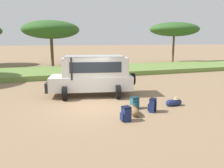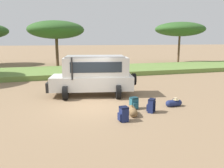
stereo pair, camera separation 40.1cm
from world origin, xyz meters
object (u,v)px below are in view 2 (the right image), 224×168
at_px(backpack_cluster_center, 134,103).
at_px(duffel_bag_low_black_case, 174,103).
at_px(safari_vehicle, 94,75).
at_px(acacia_tree_far_right, 180,29).
at_px(duffel_bag_soft_canvas, 132,111).
at_px(backpack_beside_front_wheel, 151,106).
at_px(acacia_tree_right_mid, 56,30).
at_px(backpack_near_rear_wheel, 124,114).

height_order(backpack_cluster_center, duffel_bag_low_black_case, backpack_cluster_center).
bearing_deg(duffel_bag_low_black_case, safari_vehicle, 134.37).
distance_m(safari_vehicle, acacia_tree_far_right, 23.30).
xyz_separation_m(backpack_cluster_center, acacia_tree_far_right, (15.22, 19.30, 4.71)).
xyz_separation_m(safari_vehicle, backpack_cluster_center, (1.31, -3.29, -1.01)).
relative_size(safari_vehicle, duffel_bag_soft_canvas, 5.70).
distance_m(safari_vehicle, backpack_beside_front_wheel, 4.56).
height_order(duffel_bag_low_black_case, acacia_tree_right_mid, acacia_tree_right_mid).
relative_size(backpack_beside_front_wheel, backpack_cluster_center, 1.12).
height_order(backpack_cluster_center, backpack_near_rear_wheel, backpack_near_rear_wheel).
distance_m(duffel_bag_low_black_case, acacia_tree_right_mid, 21.67).
distance_m(backpack_cluster_center, backpack_near_rear_wheel, 1.82).
xyz_separation_m(safari_vehicle, backpack_near_rear_wheel, (0.23, -4.77, -0.98)).
relative_size(safari_vehicle, backpack_near_rear_wheel, 8.61).
bearing_deg(acacia_tree_far_right, backpack_near_rear_wheel, -128.11).
bearing_deg(backpack_beside_front_wheel, backpack_cluster_center, 127.40).
relative_size(backpack_cluster_center, acacia_tree_right_mid, 0.07).
relative_size(safari_vehicle, backpack_cluster_center, 9.34).
relative_size(backpack_beside_front_wheel, backpack_near_rear_wheel, 1.04).
xyz_separation_m(backpack_beside_front_wheel, acacia_tree_right_mid, (-3.17, 21.19, 4.40)).
xyz_separation_m(backpack_cluster_center, backpack_near_rear_wheel, (-1.07, -1.47, 0.02)).
distance_m(backpack_beside_front_wheel, backpack_near_rear_wheel, 1.80).
bearing_deg(safari_vehicle, acacia_tree_right_mid, 94.30).
height_order(acacia_tree_right_mid, acacia_tree_far_right, acacia_tree_far_right).
distance_m(acacia_tree_right_mid, acacia_tree_far_right, 17.85).
height_order(duffel_bag_soft_canvas, acacia_tree_right_mid, acacia_tree_right_mid).
distance_m(backpack_beside_front_wheel, acacia_tree_right_mid, 21.88).
distance_m(backpack_near_rear_wheel, duffel_bag_low_black_case, 3.44).
height_order(backpack_beside_front_wheel, duffel_bag_soft_canvas, backpack_beside_front_wheel).
relative_size(backpack_beside_front_wheel, acacia_tree_far_right, 0.09).
xyz_separation_m(safari_vehicle, backpack_beside_front_wheel, (1.88, -4.04, -0.98)).
bearing_deg(backpack_cluster_center, acacia_tree_right_mid, 97.24).
height_order(duffel_bag_soft_canvas, acacia_tree_far_right, acacia_tree_far_right).
height_order(safari_vehicle, backpack_near_rear_wheel, safari_vehicle).
bearing_deg(acacia_tree_far_right, safari_vehicle, -135.92).
distance_m(safari_vehicle, duffel_bag_soft_canvas, 4.37).
bearing_deg(safari_vehicle, backpack_beside_front_wheel, -65.06).
height_order(backpack_beside_front_wheel, backpack_near_rear_wheel, backpack_beside_front_wheel).
bearing_deg(duffel_bag_soft_canvas, safari_vehicle, 101.92).
relative_size(duffel_bag_low_black_case, duffel_bag_soft_canvas, 0.94).
bearing_deg(acacia_tree_far_right, duffel_bag_low_black_case, -123.87).
relative_size(backpack_cluster_center, duffel_bag_soft_canvas, 0.61).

